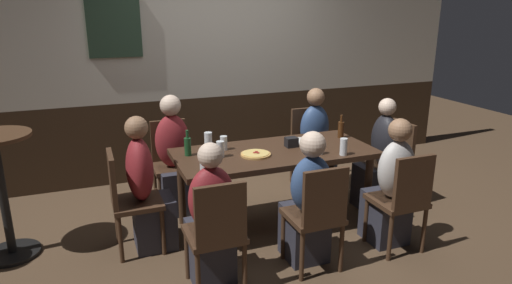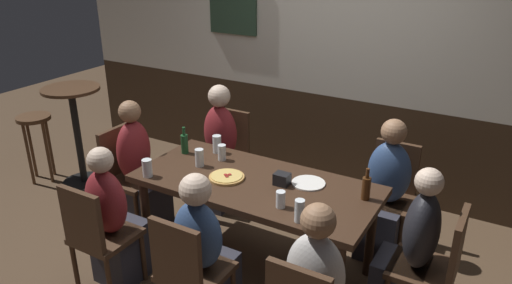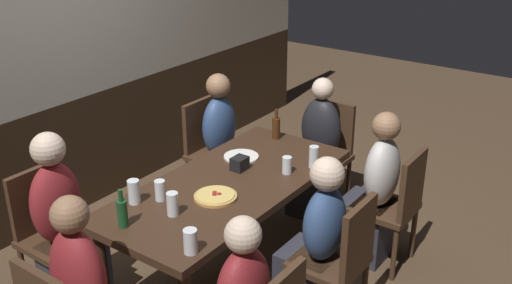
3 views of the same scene
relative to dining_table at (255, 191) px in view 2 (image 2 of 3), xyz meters
name	(u,v)px [view 2 (image 2 of 3)]	position (x,y,z in m)	size (l,w,h in m)	color
ground_plane	(255,264)	(0.00, 0.00, -0.66)	(12.00, 12.00, 0.00)	#4C3826
wall_back	(341,61)	(-0.01, 1.65, 0.65)	(6.40, 0.13, 2.60)	#332316
dining_table	(255,191)	(0.00, 0.00, 0.00)	(1.81, 0.83, 0.74)	#382316
chair_left_near	(97,233)	(-0.80, -0.83, -0.16)	(0.40, 0.40, 0.88)	#422B1C
chair_right_far	(390,190)	(0.80, 0.83, -0.16)	(0.40, 0.40, 0.88)	#422B1C
chair_head_east	(436,264)	(1.32, 0.00, -0.16)	(0.40, 0.40, 0.88)	#422B1C
chair_left_far	(228,150)	(-0.80, 0.83, -0.16)	(0.40, 0.40, 0.88)	#422B1C
chair_mid_near	(188,270)	(0.00, -0.83, -0.16)	(0.40, 0.40, 0.88)	#422B1C
chair_head_west	(126,171)	(-1.32, 0.00, -0.16)	(0.40, 0.40, 0.88)	#422B1C
person_left_near	(115,227)	(-0.80, -0.67, -0.20)	(0.34, 0.37, 1.10)	#2D2D38
person_right_far	(384,200)	(0.80, 0.67, -0.17)	(0.34, 0.37, 1.15)	#2D2D38
person_head_east	(409,259)	(1.16, 0.00, -0.18)	(0.37, 0.34, 1.14)	#2D2D38
person_left_far	(218,156)	(-0.80, 0.67, -0.16)	(0.34, 0.37, 1.18)	#2D2D38
person_mid_near	(204,260)	(0.00, -0.67, -0.19)	(0.34, 0.37, 1.11)	#2D2D38
person_head_west	(140,176)	(-1.16, 0.00, -0.17)	(0.37, 0.34, 1.17)	#2D2D38
pizza	(227,177)	(-0.21, -0.07, 0.09)	(0.27, 0.27, 0.03)	tan
beer_glass_half	(147,169)	(-0.74, -0.33, 0.14)	(0.07, 0.07, 0.14)	silver
tumbler_water	(217,145)	(-0.54, 0.29, 0.15)	(0.07, 0.07, 0.15)	silver
tumbler_short	(199,158)	(-0.51, 0.01, 0.15)	(0.07, 0.07, 0.14)	silver
pint_glass_pale	(281,200)	(0.33, -0.24, 0.13)	(0.06, 0.06, 0.12)	silver
highball_clear	(222,153)	(-0.42, 0.19, 0.14)	(0.07, 0.07, 0.13)	silver
pint_glass_amber	(299,212)	(0.52, -0.33, 0.15)	(0.06, 0.06, 0.15)	silver
beer_bottle_green	(185,143)	(-0.77, 0.15, 0.17)	(0.06, 0.06, 0.23)	#194723
beer_bottle_brown	(366,187)	(0.78, 0.15, 0.17)	(0.06, 0.06, 0.23)	#42230F
plate_white_large	(308,183)	(0.36, 0.16, 0.09)	(0.25, 0.25, 0.01)	white
condiment_caddy	(282,179)	(0.19, 0.05, 0.13)	(0.11, 0.09, 0.09)	black
side_bar_table	(77,129)	(-2.26, 0.29, -0.04)	(0.56, 0.56, 1.05)	black
bar_stool	(36,130)	(-2.71, 0.14, -0.09)	(0.34, 0.34, 0.72)	#513521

